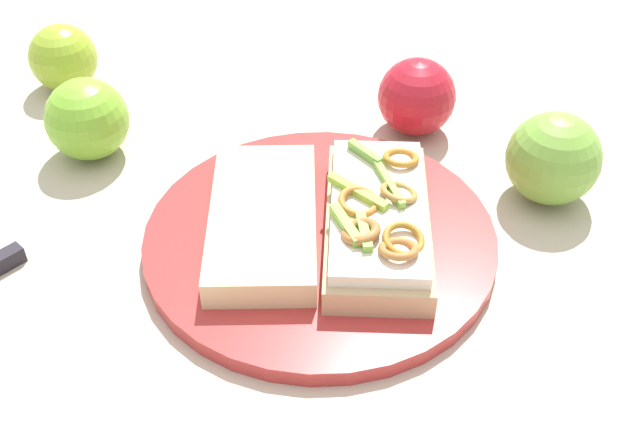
{
  "coord_description": "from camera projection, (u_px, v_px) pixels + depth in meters",
  "views": [
    {
      "loc": [
        -0.4,
        0.24,
        0.43
      ],
      "look_at": [
        0.0,
        0.0,
        0.03
      ],
      "focal_mm": 43.69,
      "sensor_mm": 36.0,
      "label": 1
    }
  ],
  "objects": [
    {
      "name": "apple_0",
      "position": [
        87.0,
        119.0,
        0.71
      ],
      "size": [
        0.09,
        0.09,
        0.08
      ],
      "primitive_type": "sphere",
      "rotation": [
        0.0,
        0.0,
        1.85
      ],
      "color": "#7BBD30",
      "rests_on": "ground_plane"
    },
    {
      "name": "ground_plane",
      "position": [
        320.0,
        245.0,
        0.64
      ],
      "size": [
        2.0,
        2.0,
        0.0
      ],
      "primitive_type": "plane",
      "color": "#C4B197",
      "rests_on": "ground"
    },
    {
      "name": "plate",
      "position": [
        320.0,
        239.0,
        0.63
      ],
      "size": [
        0.29,
        0.29,
        0.01
      ],
      "primitive_type": "cylinder",
      "color": "#B1312F",
      "rests_on": "ground_plane"
    },
    {
      "name": "bread_slice_side",
      "position": [
        263.0,
        220.0,
        0.62
      ],
      "size": [
        0.19,
        0.16,
        0.02
      ],
      "primitive_type": "cube",
      "rotation": [
        0.0,
        0.0,
        2.63
      ],
      "color": "beige",
      "rests_on": "plate"
    },
    {
      "name": "apple_2",
      "position": [
        63.0,
        58.0,
        0.8
      ],
      "size": [
        0.09,
        0.09,
        0.07
      ],
      "primitive_type": "sphere",
      "rotation": [
        0.0,
        0.0,
        1.92
      ],
      "color": "#90B32B",
      "rests_on": "ground_plane"
    },
    {
      "name": "apple_1",
      "position": [
        417.0,
        97.0,
        0.74
      ],
      "size": [
        0.1,
        0.1,
        0.07
      ],
      "primitive_type": "sphere",
      "rotation": [
        0.0,
        0.0,
        5.29
      ],
      "color": "#B51B28",
      "rests_on": "ground_plane"
    },
    {
      "name": "sandwich",
      "position": [
        378.0,
        218.0,
        0.61
      ],
      "size": [
        0.19,
        0.17,
        0.05
      ],
      "rotation": [
        0.0,
        0.0,
        2.56
      ],
      "color": "tan",
      "rests_on": "plate"
    },
    {
      "name": "apple_3",
      "position": [
        553.0,
        158.0,
        0.66
      ],
      "size": [
        0.1,
        0.1,
        0.08
      ],
      "primitive_type": "sphere",
      "rotation": [
        0.0,
        0.0,
        1.84
      ],
      "color": "#77AE3D",
      "rests_on": "ground_plane"
    }
  ]
}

